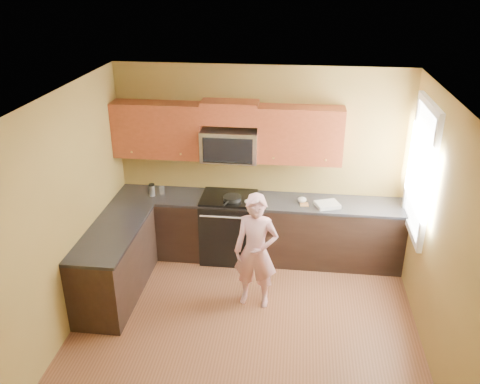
# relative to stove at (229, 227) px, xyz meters

# --- Properties ---
(floor) EXTENTS (4.00, 4.00, 0.00)m
(floor) POSITION_rel_stove_xyz_m (0.40, -1.68, -0.47)
(floor) COLOR brown
(floor) RESTS_ON ground
(ceiling) EXTENTS (4.00, 4.00, 0.00)m
(ceiling) POSITION_rel_stove_xyz_m (0.40, -1.68, 2.23)
(ceiling) COLOR white
(ceiling) RESTS_ON ground
(wall_back) EXTENTS (4.00, 0.00, 4.00)m
(wall_back) POSITION_rel_stove_xyz_m (0.40, 0.32, 0.88)
(wall_back) COLOR olive
(wall_back) RESTS_ON ground
(wall_front) EXTENTS (4.00, 0.00, 4.00)m
(wall_front) POSITION_rel_stove_xyz_m (0.40, -3.67, 0.88)
(wall_front) COLOR olive
(wall_front) RESTS_ON ground
(wall_left) EXTENTS (0.00, 4.00, 4.00)m
(wall_left) POSITION_rel_stove_xyz_m (-1.60, -1.68, 0.88)
(wall_left) COLOR olive
(wall_left) RESTS_ON ground
(wall_right) EXTENTS (0.00, 4.00, 4.00)m
(wall_right) POSITION_rel_stove_xyz_m (2.40, -1.68, 0.88)
(wall_right) COLOR olive
(wall_right) RESTS_ON ground
(cabinet_back_run) EXTENTS (4.00, 0.60, 0.88)m
(cabinet_back_run) POSITION_rel_stove_xyz_m (0.40, 0.02, -0.03)
(cabinet_back_run) COLOR black
(cabinet_back_run) RESTS_ON floor
(cabinet_left_run) EXTENTS (0.60, 1.60, 0.88)m
(cabinet_left_run) POSITION_rel_stove_xyz_m (-1.30, -1.08, -0.03)
(cabinet_left_run) COLOR black
(cabinet_left_run) RESTS_ON floor
(countertop_back) EXTENTS (4.00, 0.62, 0.04)m
(countertop_back) POSITION_rel_stove_xyz_m (0.40, 0.01, 0.43)
(countertop_back) COLOR black
(countertop_back) RESTS_ON cabinet_back_run
(countertop_left) EXTENTS (0.62, 1.60, 0.04)m
(countertop_left) POSITION_rel_stove_xyz_m (-1.29, -1.08, 0.43)
(countertop_left) COLOR black
(countertop_left) RESTS_ON cabinet_left_run
(stove) EXTENTS (0.76, 0.65, 0.95)m
(stove) POSITION_rel_stove_xyz_m (0.00, 0.00, 0.00)
(stove) COLOR black
(stove) RESTS_ON floor
(microwave) EXTENTS (0.76, 0.40, 0.42)m
(microwave) POSITION_rel_stove_xyz_m (0.00, 0.12, 0.97)
(microwave) COLOR silver
(microwave) RESTS_ON wall_back
(upper_cab_left) EXTENTS (1.22, 0.33, 0.75)m
(upper_cab_left) POSITION_rel_stove_xyz_m (-0.99, 0.16, 0.97)
(upper_cab_left) COLOR brown
(upper_cab_left) RESTS_ON wall_back
(upper_cab_right) EXTENTS (1.12, 0.33, 0.75)m
(upper_cab_right) POSITION_rel_stove_xyz_m (0.94, 0.16, 0.97)
(upper_cab_right) COLOR brown
(upper_cab_right) RESTS_ON wall_back
(upper_cab_over_mw) EXTENTS (0.76, 0.33, 0.30)m
(upper_cab_over_mw) POSITION_rel_stove_xyz_m (0.00, 0.16, 1.62)
(upper_cab_over_mw) COLOR brown
(upper_cab_over_mw) RESTS_ON wall_back
(window) EXTENTS (0.06, 1.06, 1.66)m
(window) POSITION_rel_stove_xyz_m (2.38, -0.48, 1.17)
(window) COLOR white
(window) RESTS_ON wall_right
(woman) EXTENTS (0.58, 0.41, 1.47)m
(woman) POSITION_rel_stove_xyz_m (0.47, -1.05, 0.26)
(woman) COLOR pink
(woman) RESTS_ON floor
(frying_pan) EXTENTS (0.37, 0.49, 0.06)m
(frying_pan) POSITION_rel_stove_xyz_m (0.06, -0.10, 0.47)
(frying_pan) COLOR black
(frying_pan) RESTS_ON stove
(butter_tub) EXTENTS (0.12, 0.12, 0.08)m
(butter_tub) POSITION_rel_stove_xyz_m (0.41, 0.00, 0.45)
(butter_tub) COLOR yellow
(butter_tub) RESTS_ON countertop_back
(toast_slice) EXTENTS (0.12, 0.12, 0.01)m
(toast_slice) POSITION_rel_stove_xyz_m (1.04, -0.08, 0.45)
(toast_slice) COLOR #B27F47
(toast_slice) RESTS_ON countertop_back
(napkin_a) EXTENTS (0.14, 0.14, 0.06)m
(napkin_a) POSITION_rel_stove_xyz_m (0.29, -0.13, 0.48)
(napkin_a) COLOR silver
(napkin_a) RESTS_ON countertop_back
(napkin_b) EXTENTS (0.15, 0.16, 0.07)m
(napkin_b) POSITION_rel_stove_xyz_m (1.01, 0.01, 0.48)
(napkin_b) COLOR silver
(napkin_b) RESTS_ON countertop_back
(dish_towel) EXTENTS (0.37, 0.33, 0.05)m
(dish_towel) POSITION_rel_stove_xyz_m (1.34, -0.08, 0.47)
(dish_towel) COLOR white
(dish_towel) RESTS_ON countertop_back
(travel_mug) EXTENTS (0.08, 0.08, 0.18)m
(travel_mug) POSITION_rel_stove_xyz_m (-1.08, -0.03, 0.44)
(travel_mug) COLOR silver
(travel_mug) RESTS_ON countertop_back
(glass_c) EXTENTS (0.07, 0.07, 0.12)m
(glass_c) POSITION_rel_stove_xyz_m (-0.96, 0.04, 0.51)
(glass_c) COLOR silver
(glass_c) RESTS_ON countertop_back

